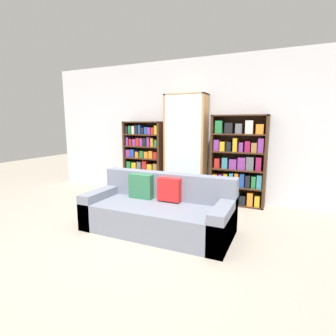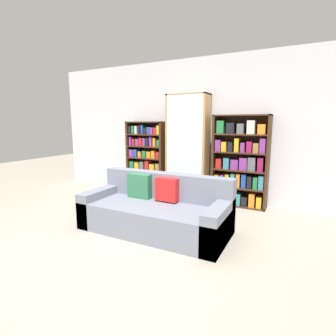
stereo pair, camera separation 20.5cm
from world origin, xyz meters
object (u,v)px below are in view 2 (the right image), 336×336
at_px(couch, 156,211).
at_px(wine_bottle, 188,205).
at_px(display_cabinet, 188,148).
at_px(bookshelf_right, 240,163).
at_px(bookshelf_left, 147,159).

height_order(couch, wine_bottle, couch).
height_order(display_cabinet, bookshelf_right, display_cabinet).
bearing_deg(bookshelf_left, display_cabinet, -1.00).
bearing_deg(display_cabinet, wine_bottle, -66.52).
bearing_deg(bookshelf_left, bookshelf_right, -0.00).
bearing_deg(bookshelf_right, bookshelf_left, 180.00).
bearing_deg(couch, bookshelf_right, 64.04).
bearing_deg(display_cabinet, bookshelf_right, 0.93).
xyz_separation_m(display_cabinet, wine_bottle, (0.36, -0.83, -0.85)).
bearing_deg(bookshelf_right, display_cabinet, -179.07).
relative_size(couch, bookshelf_left, 1.34).
bearing_deg(bookshelf_right, wine_bottle, -127.46).
xyz_separation_m(couch, display_cabinet, (-0.21, 1.62, 0.73)).
bearing_deg(wine_bottle, bookshelf_right, 52.54).
xyz_separation_m(display_cabinet, bookshelf_right, (1.01, 0.02, -0.23)).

